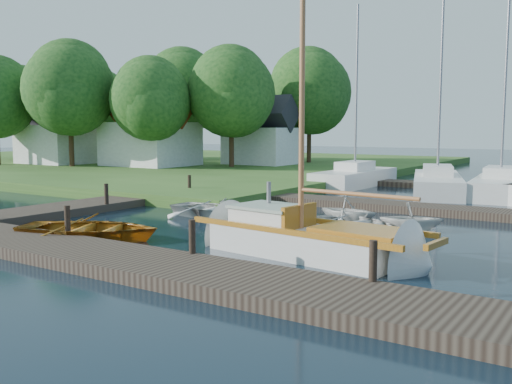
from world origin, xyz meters
The scene contains 29 objects.
ground centered at (0.00, 0.00, 0.00)m, with size 160.00×160.00×0.00m, color black.
near_dock centered at (0.00, -6.00, 0.15)m, with size 18.00×2.20×0.30m, color black.
left_dock centered at (-8.00, 2.00, 0.15)m, with size 2.20×18.00×0.30m, color black.
far_dock centered at (2.00, 6.50, 0.15)m, with size 14.00×1.60×0.30m, color black.
shore centered at (-28.00, 22.00, 0.25)m, with size 50.00×40.00×0.50m, color #30551D.
mooring_post_1 centered at (-3.00, -5.00, 0.70)m, with size 0.16×0.16×0.80m, color black.
mooring_post_2 centered at (1.50, -5.00, 0.70)m, with size 0.16×0.16×0.80m, color black.
mooring_post_3 centered at (6.00, -5.00, 0.70)m, with size 0.16×0.16×0.80m, color black.
mooring_post_4 centered at (-7.00, 0.00, 0.70)m, with size 0.16×0.16×0.80m, color black.
mooring_post_5 centered at (-7.00, 5.00, 0.70)m, with size 0.16×0.16×0.80m, color black.
sailboat centered at (3.39, -2.52, 0.34)m, with size 7.33×2.76×9.83m.
dinghy centered at (-3.02, -4.24, 0.43)m, with size 2.95×4.13×0.86m, color brown.
tender_a centered at (-2.49, 1.22, 0.39)m, with size 2.69×3.77×0.78m, color silver.
tender_b centered at (2.06, 2.58, 0.55)m, with size 1.79×2.08×1.09m, color silver.
tender_c centered at (2.90, 1.44, 0.34)m, with size 2.34×3.27×0.68m, color silver.
tender_d centered at (4.36, 2.30, 0.51)m, with size 1.69×1.95×1.03m, color silver.
marina_boat_0 centered at (-2.95, 14.59, 0.57)m, with size 2.36×7.14×9.99m.
marina_boat_1 centered at (1.92, 13.66, 0.56)m, with size 4.57×8.57×10.18m.
marina_boat_2 centered at (4.80, 14.21, 0.58)m, with size 3.03×8.11×12.44m.
house_a centered at (-20.00, 16.00, 2.96)m, with size 6.30×5.00×6.29m.
house_b centered at (-28.00, 14.00, 2.77)m, with size 5.77×4.50×5.79m.
house_c centered at (-14.00, 22.00, 2.58)m, with size 5.25×4.00×5.28m.
tree_1 centered at (-24.00, 12.05, 6.09)m, with size 6.70×6.70×9.20m.
tree_2 centered at (-18.00, 14.05, 5.25)m, with size 5.83×5.75×7.82m.
tree_3 centered at (-14.00, 18.05, 5.81)m, with size 6.41×6.38×8.74m.
tree_4 centered at (-22.00, 22.05, 6.37)m, with size 7.01×7.01×9.66m.
tree_5 centered at (-30.00, 20.05, 5.42)m, with size 6.00×5.94×8.10m.
tree_6 centered at (-36.00, 16.05, 5.64)m, with size 6.24×6.20×8.46m.
tree_7 centered at (-12.00, 26.05, 6.20)m, with size 6.83×6.83×9.38m.
Camera 1 is at (10.03, -15.19, 3.23)m, focal length 40.00 mm.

